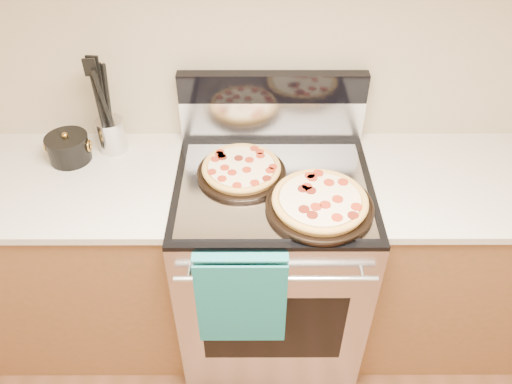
{
  "coord_description": "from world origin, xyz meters",
  "views": [
    {
      "loc": [
        -0.07,
        0.18,
        2.14
      ],
      "look_at": [
        -0.07,
        1.55,
        0.96
      ],
      "focal_mm": 35.0,
      "sensor_mm": 36.0,
      "label": 1
    }
  ],
  "objects_px": {
    "pepperoni_pizza_front": "(320,202)",
    "saucepan": "(69,149)",
    "utensil_crock": "(112,135)",
    "pepperoni_pizza_back": "(241,170)",
    "range_body": "(271,264)"
  },
  "relations": [
    {
      "from": "pepperoni_pizza_front",
      "to": "utensil_crock",
      "type": "xyz_separation_m",
      "value": [
        -0.82,
        0.39,
        0.03
      ]
    },
    {
      "from": "pepperoni_pizza_front",
      "to": "saucepan",
      "type": "bearing_deg",
      "value": 162.23
    },
    {
      "from": "range_body",
      "to": "pepperoni_pizza_back",
      "type": "xyz_separation_m",
      "value": [
        -0.12,
        0.04,
        0.5
      ]
    },
    {
      "from": "utensil_crock",
      "to": "pepperoni_pizza_back",
      "type": "bearing_deg",
      "value": -19.6
    },
    {
      "from": "range_body",
      "to": "saucepan",
      "type": "xyz_separation_m",
      "value": [
        -0.82,
        0.16,
        0.51
      ]
    },
    {
      "from": "utensil_crock",
      "to": "saucepan",
      "type": "relative_size",
      "value": 0.87
    },
    {
      "from": "pepperoni_pizza_back",
      "to": "pepperoni_pizza_front",
      "type": "distance_m",
      "value": 0.34
    },
    {
      "from": "pepperoni_pizza_front",
      "to": "utensil_crock",
      "type": "relative_size",
      "value": 2.7
    },
    {
      "from": "pepperoni_pizza_back",
      "to": "saucepan",
      "type": "height_order",
      "value": "saucepan"
    },
    {
      "from": "utensil_crock",
      "to": "saucepan",
      "type": "distance_m",
      "value": 0.18
    },
    {
      "from": "pepperoni_pizza_back",
      "to": "saucepan",
      "type": "xyz_separation_m",
      "value": [
        -0.7,
        0.12,
        0.01
      ]
    },
    {
      "from": "pepperoni_pizza_front",
      "to": "saucepan",
      "type": "distance_m",
      "value": 1.03
    },
    {
      "from": "pepperoni_pizza_back",
      "to": "saucepan",
      "type": "relative_size",
      "value": 2.08
    },
    {
      "from": "pepperoni_pizza_front",
      "to": "saucepan",
      "type": "relative_size",
      "value": 2.34
    },
    {
      "from": "range_body",
      "to": "saucepan",
      "type": "relative_size",
      "value": 5.49
    }
  ]
}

